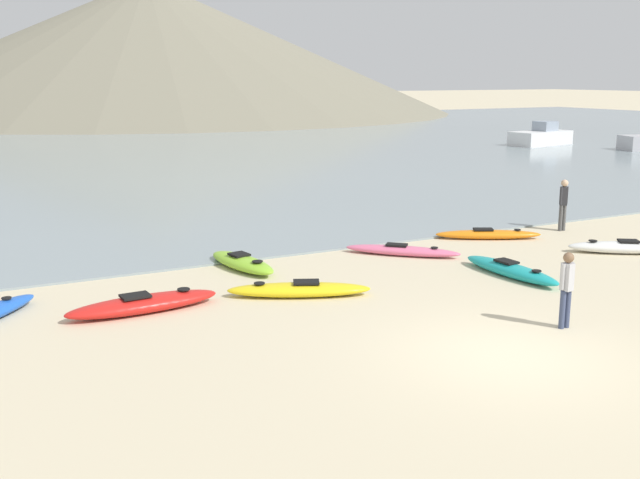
% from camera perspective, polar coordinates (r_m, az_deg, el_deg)
% --- Properties ---
extents(ground_plane, '(400.00, 400.00, 0.00)m').
position_cam_1_polar(ground_plane, '(13.69, 14.17, -8.58)').
color(ground_plane, beige).
extents(bay_water, '(160.00, 70.00, 0.06)m').
position_cam_1_polar(bay_water, '(53.79, -18.52, 6.63)').
color(bay_water, gray).
rests_on(bay_water, ground_plane).
extents(far_hill_midleft, '(78.21, 78.21, 17.05)m').
position_cam_1_polar(far_hill_midleft, '(103.43, -12.82, 14.12)').
color(far_hill_midleft, gray).
rests_on(far_hill_midleft, ground_plane).
extents(far_hill_midright, '(48.69, 48.69, 11.75)m').
position_cam_1_polar(far_hill_midright, '(105.12, -8.66, 12.81)').
color(far_hill_midright, gray).
rests_on(far_hill_midright, ground_plane).
extents(kayak_on_sand_0, '(3.19, 1.98, 0.35)m').
position_cam_1_polar(kayak_on_sand_0, '(16.68, -1.60, -3.84)').
color(kayak_on_sand_0, yellow).
rests_on(kayak_on_sand_0, ground_plane).
extents(kayak_on_sand_1, '(3.26, 0.95, 0.40)m').
position_cam_1_polar(kayak_on_sand_1, '(15.99, -13.31, -4.79)').
color(kayak_on_sand_1, red).
rests_on(kayak_on_sand_1, ground_plane).
extents(kayak_on_sand_2, '(2.83, 2.18, 0.37)m').
position_cam_1_polar(kayak_on_sand_2, '(22.32, 22.05, -0.55)').
color(kayak_on_sand_2, white).
rests_on(kayak_on_sand_2, ground_plane).
extents(kayak_on_sand_4, '(0.75, 3.09, 0.37)m').
position_cam_1_polar(kayak_on_sand_4, '(18.88, 14.31, -2.26)').
color(kayak_on_sand_4, teal).
rests_on(kayak_on_sand_4, ground_plane).
extents(kayak_on_sand_5, '(3.07, 2.00, 0.32)m').
position_cam_1_polar(kayak_on_sand_5, '(23.07, 12.69, 0.39)').
color(kayak_on_sand_5, orange).
rests_on(kayak_on_sand_5, ground_plane).
extents(kayak_on_sand_6, '(2.66, 2.61, 0.31)m').
position_cam_1_polar(kayak_on_sand_6, '(20.56, 6.29, -0.84)').
color(kayak_on_sand_6, '#E5668C').
rests_on(kayak_on_sand_6, ground_plane).
extents(kayak_on_sand_7, '(1.20, 2.75, 0.38)m').
position_cam_1_polar(kayak_on_sand_7, '(19.10, -5.96, -1.75)').
color(kayak_on_sand_7, '#8CCC2D').
rests_on(kayak_on_sand_7, ground_plane).
extents(person_near_foreground, '(0.31, 0.23, 1.51)m').
position_cam_1_polar(person_near_foreground, '(15.18, 18.28, -3.31)').
color(person_near_foreground, '#384260').
rests_on(person_near_foreground, ground_plane).
extents(person_near_waterline, '(0.33, 0.29, 1.63)m').
position_cam_1_polar(person_near_waterline, '(24.77, 18.05, 2.76)').
color(person_near_waterline, '#4C4C4C').
rests_on(person_near_waterline, ground_plane).
extents(moored_boat_0, '(5.01, 2.77, 1.63)m').
position_cam_1_polar(moored_boat_0, '(55.21, 16.48, 7.52)').
color(moored_boat_0, white).
rests_on(moored_boat_0, bay_water).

